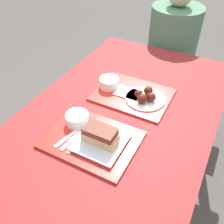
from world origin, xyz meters
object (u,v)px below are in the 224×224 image
at_px(tray_far, 132,95).
at_px(bowl_coleslaw_far, 109,82).
at_px(bowl_coleslaw_near, 77,118).
at_px(tray_near, 92,140).
at_px(wings_plate_far, 145,97).
at_px(brisket_sandwich_plate, 100,138).
at_px(person_seated_across, 173,37).

distance_m(tray_far, bowl_coleslaw_far, 0.15).
relative_size(bowl_coleslaw_near, bowl_coleslaw_far, 1.00).
distance_m(tray_near, bowl_coleslaw_far, 0.41).
height_order(bowl_coleslaw_far, wings_plate_far, wings_plate_far).
height_order(tray_near, bowl_coleslaw_near, bowl_coleslaw_near).
xyz_separation_m(tray_near, bowl_coleslaw_far, (-0.12, 0.39, 0.04)).
relative_size(tray_near, tray_far, 1.00).
xyz_separation_m(bowl_coleslaw_near, wings_plate_far, (0.22, 0.31, -0.01)).
xyz_separation_m(tray_far, brisket_sandwich_plate, (0.03, -0.39, 0.04)).
bearing_deg(tray_near, tray_far, 86.73).
xyz_separation_m(bowl_coleslaw_near, brisket_sandwich_plate, (0.16, -0.06, 0.00)).
distance_m(bowl_coleslaw_near, bowl_coleslaw_far, 0.33).
height_order(bowl_coleslaw_near, bowl_coleslaw_far, same).
height_order(tray_far, bowl_coleslaw_near, bowl_coleslaw_near).
bearing_deg(brisket_sandwich_plate, tray_far, 93.79).
relative_size(tray_far, bowl_coleslaw_far, 3.72).
height_order(brisket_sandwich_plate, wings_plate_far, brisket_sandwich_plate).
bearing_deg(wings_plate_far, tray_near, -105.98).
bearing_deg(wings_plate_far, bowl_coleslaw_near, -124.86).
distance_m(brisket_sandwich_plate, person_seated_across, 1.22).
bearing_deg(tray_near, person_seated_across, 89.99).
bearing_deg(wings_plate_far, person_seated_across, 97.12).
distance_m(brisket_sandwich_plate, bowl_coleslaw_far, 0.43).
distance_m(tray_far, brisket_sandwich_plate, 0.39).
height_order(bowl_coleslaw_near, wings_plate_far, wings_plate_far).
bearing_deg(person_seated_across, bowl_coleslaw_near, -95.54).
bearing_deg(bowl_coleslaw_far, tray_far, -0.94).
distance_m(bowl_coleslaw_far, wings_plate_far, 0.23).
bearing_deg(tray_near, bowl_coleslaw_far, 107.16).
bearing_deg(bowl_coleslaw_near, bowl_coleslaw_far, 91.36).
bearing_deg(tray_far, tray_near, -93.27).
distance_m(bowl_coleslaw_near, brisket_sandwich_plate, 0.17).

